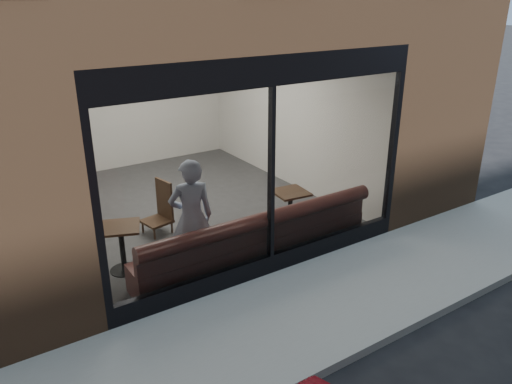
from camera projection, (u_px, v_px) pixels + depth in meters
ground at (368, 347)px, 5.95m from camera, size 120.00×120.00×0.00m
sidewalk_near at (315, 306)px, 6.73m from camera, size 40.00×2.00×0.01m
kerb_near at (372, 345)px, 5.89m from camera, size 40.00×0.10×0.12m
host_building_pier_right at (259, 85)px, 13.47m from camera, size 2.50×12.00×3.20m
host_building_backfill at (87, 82)px, 13.88m from camera, size 5.00×6.00×3.20m
cafe_floor at (185, 206)px, 9.82m from camera, size 6.00×6.00×0.00m
cafe_ceiling at (175, 38)px, 8.64m from camera, size 6.00×6.00×0.00m
cafe_wall_back at (124, 101)px, 11.55m from camera, size 5.00×0.00×5.00m
cafe_wall_left at (38, 150)px, 7.96m from camera, size 0.00×6.00×6.00m
cafe_wall_right at (288, 111)px, 10.50m from camera, size 0.00×6.00×6.00m
storefront_kick at (270, 263)px, 7.49m from camera, size 5.00×0.10×0.30m
storefront_header at (273, 70)px, 6.42m from camera, size 5.00×0.10×0.40m
storefront_mullion at (271, 176)px, 6.96m from camera, size 0.06×0.10×2.50m
storefront_glass at (273, 177)px, 6.94m from camera, size 4.80×0.00×4.80m
banquette at (256, 248)px, 7.77m from camera, size 4.00×0.55×0.45m
person at (191, 217)px, 7.26m from camera, size 0.74×0.58×1.78m
cafe_table_left at (120, 227)px, 7.29m from camera, size 0.72×0.72×0.04m
cafe_table_right at (291, 192)px, 8.55m from camera, size 0.62×0.62×0.04m
cafe_chair_left at (157, 221)px, 8.66m from camera, size 0.52×0.52×0.04m
wall_poster at (40, 151)px, 8.07m from camera, size 0.02×0.63×0.84m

